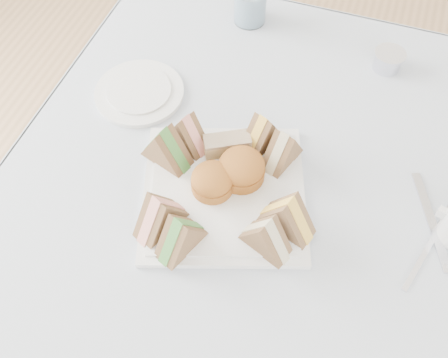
% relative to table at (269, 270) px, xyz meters
% --- Properties ---
extents(floor, '(4.00, 4.00, 0.00)m').
position_rel_table_xyz_m(floor, '(0.00, 0.00, -0.37)').
color(floor, '#9E7751').
rests_on(floor, ground).
extents(table, '(0.90, 0.90, 0.74)m').
position_rel_table_xyz_m(table, '(0.00, 0.00, 0.00)').
color(table, brown).
rests_on(table, floor).
extents(tablecloth, '(1.02, 1.02, 0.01)m').
position_rel_table_xyz_m(tablecloth, '(0.00, 0.00, 0.37)').
color(tablecloth, silver).
rests_on(tablecloth, table).
extents(serving_plate, '(0.36, 0.36, 0.01)m').
position_rel_table_xyz_m(serving_plate, '(-0.10, -0.05, 0.38)').
color(serving_plate, silver).
rests_on(serving_plate, tablecloth).
extents(sandwich_fl_a, '(0.08, 0.10, 0.08)m').
position_rel_table_xyz_m(sandwich_fl_a, '(-0.17, -0.15, 0.43)').
color(sandwich_fl_a, brown).
rests_on(sandwich_fl_a, serving_plate).
extents(sandwich_fl_b, '(0.07, 0.10, 0.08)m').
position_rel_table_xyz_m(sandwich_fl_b, '(-0.13, -0.17, 0.43)').
color(sandwich_fl_b, brown).
rests_on(sandwich_fl_b, serving_plate).
extents(sandwich_fr_a, '(0.10, 0.07, 0.08)m').
position_rel_table_xyz_m(sandwich_fr_a, '(0.02, -0.08, 0.43)').
color(sandwich_fr_a, brown).
rests_on(sandwich_fr_a, serving_plate).
extents(sandwich_fr_b, '(0.10, 0.07, 0.08)m').
position_rel_table_xyz_m(sandwich_fr_b, '(0.00, -0.13, 0.43)').
color(sandwich_fr_b, brown).
rests_on(sandwich_fr_b, serving_plate).
extents(sandwich_bl_a, '(0.10, 0.07, 0.09)m').
position_rel_table_xyz_m(sandwich_bl_a, '(-0.22, -0.02, 0.43)').
color(sandwich_bl_a, brown).
rests_on(sandwich_bl_a, serving_plate).
extents(sandwich_bl_b, '(0.10, 0.07, 0.08)m').
position_rel_table_xyz_m(sandwich_bl_b, '(-0.19, 0.03, 0.43)').
color(sandwich_bl_b, brown).
rests_on(sandwich_bl_b, serving_plate).
extents(sandwich_br_a, '(0.07, 0.10, 0.08)m').
position_rel_table_xyz_m(sandwich_br_a, '(-0.02, 0.05, 0.43)').
color(sandwich_br_a, brown).
rests_on(sandwich_br_a, serving_plate).
extents(sandwich_br_b, '(0.07, 0.10, 0.08)m').
position_rel_table_xyz_m(sandwich_br_b, '(-0.07, 0.07, 0.43)').
color(sandwich_br_b, brown).
rests_on(sandwich_br_b, serving_plate).
extents(scone_left, '(0.09, 0.09, 0.05)m').
position_rel_table_xyz_m(scone_left, '(-0.12, -0.05, 0.41)').
color(scone_left, '#A47030').
rests_on(scone_left, serving_plate).
extents(scone_right, '(0.11, 0.11, 0.06)m').
position_rel_table_xyz_m(scone_right, '(-0.08, -0.01, 0.42)').
color(scone_right, '#A47030').
rests_on(scone_right, serving_plate).
extents(pastry_slice, '(0.09, 0.07, 0.04)m').
position_rel_table_xyz_m(pastry_slice, '(-0.12, 0.03, 0.41)').
color(pastry_slice, '#E1B57B').
rests_on(pastry_slice, serving_plate).
extents(side_plate, '(0.22, 0.22, 0.01)m').
position_rel_table_xyz_m(side_plate, '(-0.34, 0.12, 0.38)').
color(side_plate, silver).
rests_on(side_plate, tablecloth).
extents(water_glass, '(0.08, 0.08, 0.11)m').
position_rel_table_xyz_m(water_glass, '(-0.20, 0.41, 0.43)').
color(water_glass, white).
rests_on(water_glass, tablecloth).
extents(tea_strainer, '(0.07, 0.07, 0.04)m').
position_rel_table_xyz_m(tea_strainer, '(0.12, 0.36, 0.39)').
color(tea_strainer, silver).
rests_on(tea_strainer, tablecloth).
extents(knife, '(0.09, 0.18, 0.00)m').
position_rel_table_xyz_m(knife, '(0.26, 0.02, 0.38)').
color(knife, silver).
rests_on(knife, tablecloth).
extents(fork, '(0.06, 0.16, 0.00)m').
position_rel_table_xyz_m(fork, '(0.25, -0.05, 0.38)').
color(fork, silver).
rests_on(fork, tablecloth).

